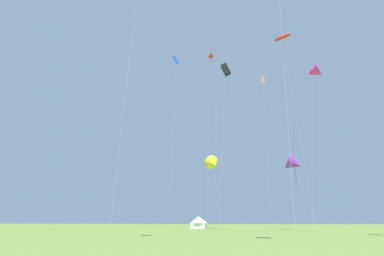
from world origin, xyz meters
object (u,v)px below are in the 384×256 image
kite_black_box (226,70)px  festival_tent_right (199,222)px  kite_blue_diamond (176,62)px  kite_magenta_delta (313,72)px  kite_yellow_delta (213,164)px  kite_purple_delta (295,164)px  kite_red_parafoil (282,37)px  kite_pink_box (263,81)px  kite_red_delta (210,57)px

kite_black_box → festival_tent_right: 33.49m
kite_blue_diamond → kite_magenta_delta: bearing=-21.7°
kite_blue_diamond → kite_yellow_delta: (5.82, 10.77, -18.16)m
kite_magenta_delta → kite_purple_delta: 16.60m
kite_red_parafoil → kite_black_box: 19.29m
kite_blue_diamond → kite_red_parafoil: (21.05, 5.53, 6.53)m
kite_blue_diamond → kite_pink_box: 20.14m
kite_pink_box → kite_purple_delta: 21.67m
kite_red_parafoil → kite_black_box: kite_red_parafoil is taller
kite_yellow_delta → kite_red_parafoil: kite_red_parafoil is taller
kite_pink_box → kite_magenta_delta: (5.96, -19.96, -8.10)m
kite_yellow_delta → kite_magenta_delta: kite_magenta_delta is taller
kite_yellow_delta → kite_black_box: kite_black_box is taller
kite_purple_delta → kite_red_parafoil: bearing=85.0°
kite_black_box → festival_tent_right: bearing=110.8°
kite_red_delta → festival_tent_right: bearing=124.2°
kite_purple_delta → kite_magenta_delta: bearing=-79.5°
kite_red_delta → kite_yellow_delta: kite_red_delta is taller
kite_yellow_delta → festival_tent_right: (-3.96, 5.28, -11.53)m
kite_red_parafoil → kite_purple_delta: 26.77m
kite_blue_diamond → kite_red_parafoil: kite_red_parafoil is taller
kite_yellow_delta → kite_black_box: size_ratio=0.54×
kite_blue_diamond → festival_tent_right: size_ratio=8.45×
kite_black_box → kite_red_delta: bearing=105.4°
kite_blue_diamond → kite_red_parafoil: bearing=14.7°
kite_red_delta → festival_tent_right: size_ratio=9.89×
kite_red_delta → kite_pink_box: 13.22m
kite_blue_diamond → kite_red_parafoil: size_ratio=0.85×
kite_pink_box → festival_tent_right: size_ratio=8.15×
kite_red_delta → kite_purple_delta: bearing=-27.7°
kite_black_box → festival_tent_right: kite_black_box is taller
kite_black_box → kite_purple_delta: kite_black_box is taller
kite_red_delta → kite_purple_delta: size_ratio=3.01×
kite_red_parafoil → festival_tent_right: size_ratio=9.89×
kite_blue_diamond → kite_pink_box: bearing=32.5°
festival_tent_right → kite_red_delta: bearing=-55.8°
kite_blue_diamond → kite_black_box: (9.92, -5.15, -5.06)m
kite_magenta_delta → kite_blue_diamond: bearing=158.3°
kite_blue_diamond → kite_red_parafoil: 22.72m
kite_yellow_delta → festival_tent_right: size_ratio=3.81×
kite_purple_delta → kite_red_delta: bearing=152.3°
kite_red_delta → kite_pink_box: bearing=1.4°
kite_black_box → kite_magenta_delta: size_ratio=1.14×
kite_pink_box → festival_tent_right: kite_pink_box is taller
kite_yellow_delta → kite_red_parafoil: size_ratio=0.38×
kite_blue_diamond → festival_tent_right: (1.86, 16.05, -29.69)m
festival_tent_right → kite_blue_diamond: bearing=-96.6°
kite_red_delta → festival_tent_right: 36.64m
kite_red_delta → kite_red_parafoil: kite_red_parafoil is taller
kite_blue_diamond → kite_black_box: kite_blue_diamond is taller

